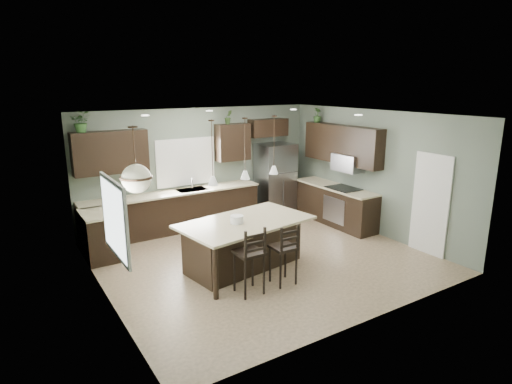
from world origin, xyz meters
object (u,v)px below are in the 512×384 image
object	(u,v)px
bar_stool_center	(283,254)
plant_back_left	(81,122)
bar_stool_left	(249,260)
refrigerator	(275,179)
kitchen_island	(246,244)
serving_dish	(237,219)

from	to	relation	value
bar_stool_center	plant_back_left	bearing A→B (deg)	124.48
bar_stool_left	bar_stool_center	world-z (taller)	bar_stool_left
refrigerator	bar_stool_left	xyz separation A→B (m)	(-2.91, -3.45, -0.34)
bar_stool_left	refrigerator	bearing A→B (deg)	50.25
kitchen_island	bar_stool_left	xyz separation A→B (m)	(-0.46, -0.88, 0.12)
kitchen_island	plant_back_left	world-z (taller)	plant_back_left
refrigerator	bar_stool_left	world-z (taller)	refrigerator
refrigerator	bar_stool_center	xyz separation A→B (m)	(-2.23, -3.46, -0.38)
refrigerator	bar_stool_left	distance (m)	4.52
kitchen_island	bar_stool_left	bearing A→B (deg)	-126.49
kitchen_island	serving_dish	xyz separation A→B (m)	(-0.20, -0.03, 0.53)
serving_dish	bar_stool_center	size ratio (longest dim) A/B	0.22
refrigerator	bar_stool_left	size ratio (longest dim) A/B	1.58
refrigerator	plant_back_left	distance (m)	4.91
refrigerator	serving_dish	world-z (taller)	refrigerator
serving_dish	bar_stool_left	bearing A→B (deg)	-107.34
serving_dish	plant_back_left	world-z (taller)	plant_back_left
refrigerator	serving_dish	xyz separation A→B (m)	(-2.64, -2.60, 0.07)
bar_stool_left	bar_stool_center	xyz separation A→B (m)	(0.68, -0.01, -0.04)
kitchen_island	plant_back_left	size ratio (longest dim) A/B	5.51
kitchen_island	refrigerator	bearing A→B (deg)	37.66
refrigerator	kitchen_island	world-z (taller)	refrigerator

